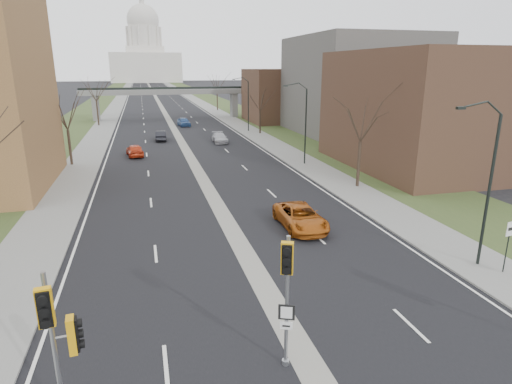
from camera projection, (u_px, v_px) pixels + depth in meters
name	position (u px, v px, depth m)	size (l,w,h in m)	color
ground	(317.00, 380.00, 14.69)	(700.00, 700.00, 0.00)	black
road_surface	(156.00, 97.00, 153.89)	(20.00, 600.00, 0.01)	black
median_strip	(156.00, 97.00, 153.89)	(1.20, 600.00, 0.02)	gray
sidewalk_right	(189.00, 96.00, 156.81)	(4.00, 600.00, 0.12)	gray
sidewalk_left	(121.00, 97.00, 150.94)	(4.00, 600.00, 0.12)	gray
grass_verge_right	(205.00, 96.00, 158.29)	(8.00, 600.00, 0.10)	#2A3E1D
grass_verge_left	(103.00, 98.00, 149.47)	(8.00, 600.00, 0.10)	#2A3E1D
commercial_block_near	(429.00, 110.00, 44.86)	(16.00, 20.00, 12.00)	#4E3224
commercial_block_mid	(356.00, 86.00, 67.70)	(18.00, 22.00, 15.00)	#54524D
commercial_block_far	(284.00, 96.00, 83.63)	(14.00, 14.00, 10.00)	#4E3224
pedestrian_bridge	(167.00, 95.00, 87.57)	(34.00, 3.00, 6.45)	slate
capitol	(145.00, 55.00, 306.44)	(48.00, 42.00, 55.75)	beige
streetlight_near	(484.00, 139.00, 20.99)	(2.61, 0.20, 8.70)	black
streetlight_mid	(299.00, 100.00, 45.12)	(2.61, 0.20, 8.70)	black
streetlight_far	(243.00, 89.00, 69.25)	(2.61, 0.20, 8.70)	black
tree_left_b	(65.00, 108.00, 45.02)	(6.75, 6.75, 8.81)	#382B21
tree_left_c	(95.00, 86.00, 76.34)	(7.65, 7.65, 9.99)	#382B21
tree_right_a	(362.00, 112.00, 36.42)	(7.20, 7.20, 9.40)	#382B21
tree_right_b	(260.00, 97.00, 67.28)	(6.30, 6.30, 8.22)	#382B21
tree_right_c	(217.00, 81.00, 104.06)	(7.65, 7.65, 9.99)	#382B21
signal_pole_left	(58.00, 332.00, 11.76)	(0.88, 0.97, 5.08)	gray
signal_pole_median	(287.00, 281.00, 14.21)	(0.72, 0.83, 5.00)	gray
speed_limit_sign	(509.00, 238.00, 21.66)	(0.60, 0.14, 2.78)	black
car_left_near	(135.00, 150.00, 51.38)	(1.75, 4.36, 1.48)	red
car_left_far	(161.00, 136.00, 62.49)	(1.51, 4.33, 1.43)	black
car_right_near	(300.00, 217.00, 28.43)	(2.51, 5.44, 1.51)	#A24C11
car_right_mid	(220.00, 138.00, 60.77)	(1.89, 4.64, 1.35)	#B0B0B8
car_right_far	(184.00, 122.00, 77.80)	(1.84, 4.57, 1.56)	navy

